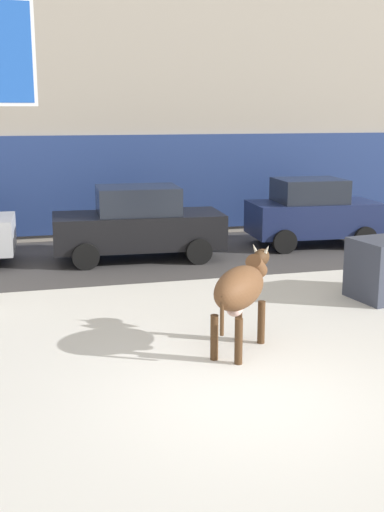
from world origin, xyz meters
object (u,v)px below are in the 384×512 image
object	(u,v)px
cow_brown	(241,288)
car_black_sedan	(138,224)
pedestrian_near_billboard	(187,204)
car_navy_hatchback	(312,213)

from	to	relation	value
cow_brown	car_black_sedan	xyz separation A→B (m)	(-0.36, 6.74, -0.09)
cow_brown	pedestrian_near_billboard	world-z (taller)	pedestrian_near_billboard
car_navy_hatchback	pedestrian_near_billboard	size ratio (longest dim) A/B	2.07
car_black_sedan	car_navy_hatchback	bearing A→B (deg)	4.98
car_navy_hatchback	pedestrian_near_billboard	world-z (taller)	car_navy_hatchback
car_navy_hatchback	pedestrian_near_billboard	bearing A→B (deg)	136.08
car_black_sedan	pedestrian_near_billboard	distance (m)	3.82
cow_brown	pedestrian_near_billboard	bearing A→B (deg)	80.17
cow_brown	pedestrian_near_billboard	size ratio (longest dim) A/B	0.99
car_black_sedan	cow_brown	bearing A→B (deg)	-86.93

